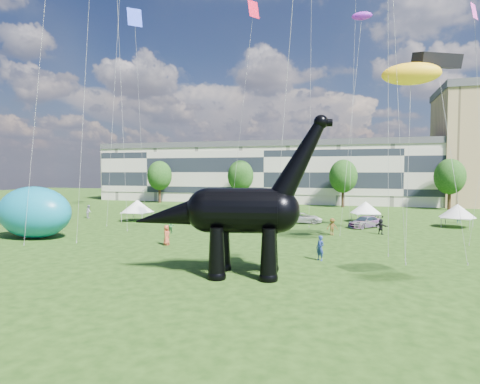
# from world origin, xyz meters

# --- Properties ---
(ground) EXTENTS (220.00, 220.00, 0.00)m
(ground) POSITION_xyz_m (0.00, 0.00, 0.00)
(ground) COLOR #16330C
(ground) RESTS_ON ground
(terrace_row) EXTENTS (78.00, 11.00, 12.00)m
(terrace_row) POSITION_xyz_m (-8.00, 62.00, 6.00)
(terrace_row) COLOR beige
(terrace_row) RESTS_ON ground
(tree_far_left) EXTENTS (5.20, 5.20, 9.44)m
(tree_far_left) POSITION_xyz_m (-30.00, 53.00, 6.29)
(tree_far_left) COLOR #382314
(tree_far_left) RESTS_ON ground
(tree_mid_left) EXTENTS (5.20, 5.20, 9.44)m
(tree_mid_left) POSITION_xyz_m (-12.00, 53.00, 6.29)
(tree_mid_left) COLOR #382314
(tree_mid_left) RESTS_ON ground
(tree_mid_right) EXTENTS (5.20, 5.20, 9.44)m
(tree_mid_right) POSITION_xyz_m (8.00, 53.00, 6.29)
(tree_mid_right) COLOR #382314
(tree_mid_right) RESTS_ON ground
(tree_far_right) EXTENTS (5.20, 5.20, 9.44)m
(tree_far_right) POSITION_xyz_m (26.00, 53.00, 6.29)
(tree_far_right) COLOR #382314
(tree_far_right) RESTS_ON ground
(dinosaur_sculpture) EXTENTS (13.12, 4.46, 10.67)m
(dinosaur_sculpture) POSITION_xyz_m (2.97, 0.46, 4.03)
(dinosaur_sculpture) COLOR black
(dinosaur_sculpture) RESTS_ON ground
(car_silver) EXTENTS (1.63, 3.96, 1.34)m
(car_silver) POSITION_xyz_m (-10.17, 26.59, 0.67)
(car_silver) COLOR silver
(car_silver) RESTS_ON ground
(car_grey) EXTENTS (4.82, 2.75, 1.50)m
(car_grey) POSITION_xyz_m (-4.27, 22.58, 0.75)
(car_grey) COLOR gray
(car_grey) RESTS_ON ground
(car_white) EXTENTS (4.99, 2.70, 1.33)m
(car_white) POSITION_xyz_m (3.91, 27.73, 0.66)
(car_white) COLOR silver
(car_white) RESTS_ON ground
(car_dark) EXTENTS (4.53, 4.83, 1.37)m
(car_dark) POSITION_xyz_m (11.47, 25.60, 0.68)
(car_dark) COLOR #595960
(car_dark) RESTS_ON ground
(gazebo_near) EXTENTS (4.85, 4.85, 2.73)m
(gazebo_near) POSITION_xyz_m (11.62, 31.42, 1.92)
(gazebo_near) COLOR white
(gazebo_near) RESTS_ON ground
(gazebo_far) EXTENTS (5.17, 5.17, 2.82)m
(gazebo_far) POSITION_xyz_m (22.10, 28.94, 1.98)
(gazebo_far) COLOR silver
(gazebo_far) RESTS_ON ground
(gazebo_left) EXTENTS (4.22, 4.22, 2.88)m
(gazebo_left) POSITION_xyz_m (-17.94, 23.59, 2.02)
(gazebo_left) COLOR white
(gazebo_left) RESTS_ON ground
(inflatable_teal) EXTENTS (8.72, 5.85, 5.21)m
(inflatable_teal) POSITION_xyz_m (-20.76, 8.55, 2.61)
(inflatable_teal) COLOR #0C7696
(inflatable_teal) RESTS_ON ground
(visitors) EXTENTS (50.63, 27.77, 1.89)m
(visitors) POSITION_xyz_m (-2.43, 18.91, 0.89)
(visitors) COLOR #532F6A
(visitors) RESTS_ON ground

